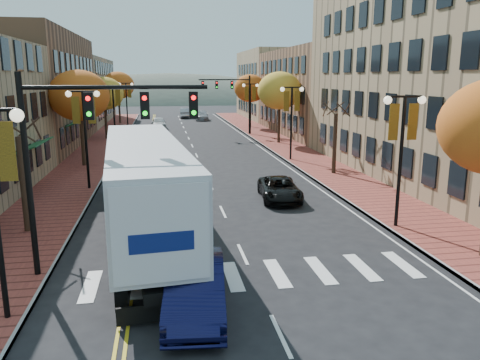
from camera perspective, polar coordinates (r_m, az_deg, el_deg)
name	(u,v)px	position (r m, az deg, el deg)	size (l,w,h in m)	color
ground	(265,301)	(15.06, 3.01, -14.54)	(200.00, 200.00, 0.00)	black
sidewalk_left	(98,150)	(46.48, -16.89, 3.58)	(4.00, 85.00, 0.15)	brown
sidewalk_right	(282,145)	(47.62, 5.16, 4.27)	(4.00, 85.00, 0.15)	brown
building_left_mid	(14,91)	(51.07, -25.85, 9.76)	(12.00, 24.00, 11.00)	brown
building_left_far	(65,91)	(75.44, -20.56, 10.12)	(12.00, 26.00, 9.50)	#9E8966
building_right_mid	(339,92)	(59.15, 11.98, 10.44)	(15.00, 24.00, 10.00)	brown
building_right_far	(291,85)	(80.03, 6.18, 11.45)	(15.00, 20.00, 11.00)	#9E8966
tree_left_a	(23,185)	(22.41, -24.89, -0.51)	(0.28, 0.28, 4.20)	#382619
tree_left_b	(79,96)	(37.60, -19.01, 9.69)	(4.48, 4.48, 7.21)	#382619
tree_left_c	(104,94)	(53.46, -16.24, 10.08)	(4.16, 4.16, 6.69)	#382619
tree_left_d	(118,85)	(71.36, -14.63, 11.10)	(4.61, 4.61, 7.42)	#382619
tree_right_b	(335,143)	(33.63, 11.47, 4.39)	(0.28, 0.28, 4.20)	#382619
tree_right_c	(279,91)	(48.61, 4.84, 10.80)	(4.48, 4.48, 7.21)	#382619
tree_right_d	(250,88)	(64.23, 1.26, 11.10)	(4.35, 4.35, 7.00)	#382619
lamp_left_b	(84,120)	(29.55, -18.43, 6.91)	(1.96, 0.36, 6.05)	black
lamp_left_c	(113,104)	(47.38, -15.17, 8.98)	(1.96, 0.36, 6.05)	black
lamp_left_d	(126,96)	(65.30, -13.69, 9.90)	(1.96, 0.36, 6.05)	black
lamp_right_a	(402,136)	(21.92, 19.18, 5.12)	(1.96, 0.36, 6.05)	black
lamp_right_b	(292,109)	(38.62, 6.31, 8.63)	(1.96, 0.36, 6.05)	black
lamp_right_c	(250,99)	(56.13, 1.27, 9.88)	(1.96, 0.36, 6.05)	black
traffic_mast_near	(85,136)	(16.39, -18.32, 5.14)	(6.10, 0.35, 7.00)	black
traffic_mast_far	(233,93)	(55.76, -0.80, 10.51)	(6.10, 0.34, 7.00)	black
semi_truck	(143,179)	(20.70, -11.74, 0.15)	(4.31, 17.37, 4.30)	black
navy_sedan	(195,287)	(14.18, -5.48, -12.81)	(1.69, 4.83, 1.59)	black
black_suv	(280,189)	(26.54, 4.85, -1.09)	(2.10, 4.56, 1.27)	black
car_far_white	(159,123)	(64.11, -9.88, 6.87)	(1.83, 4.56, 1.55)	silver
car_far_silver	(202,116)	(76.02, -4.69, 7.83)	(2.04, 5.02, 1.46)	#9D9DA4
car_far_oncoming	(185,113)	(80.94, -6.75, 8.14)	(1.75, 5.01, 1.65)	#ACACB4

